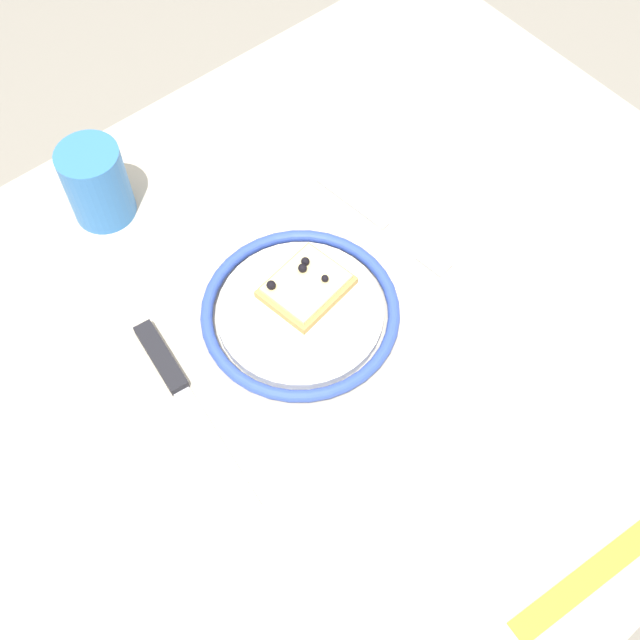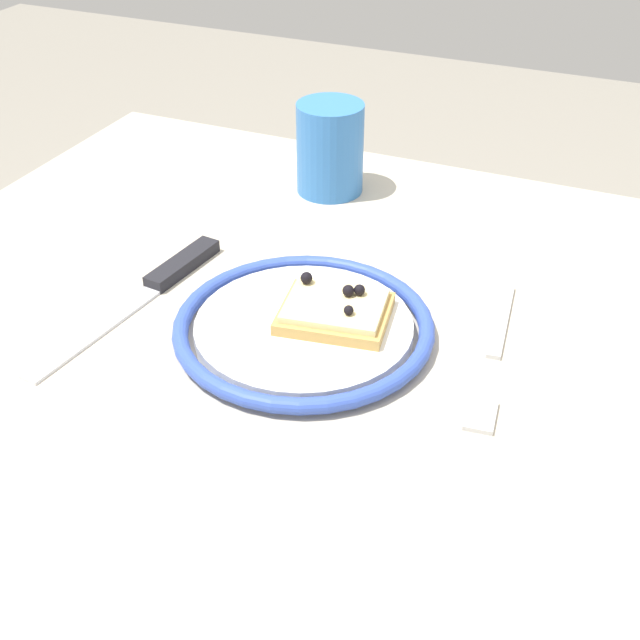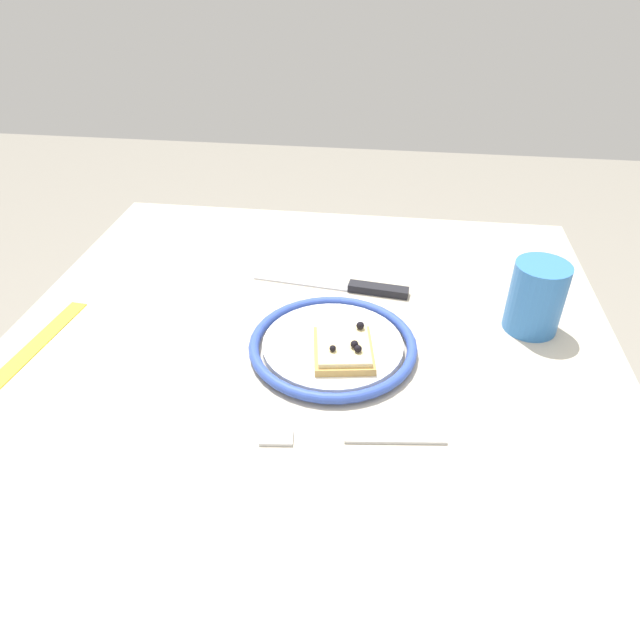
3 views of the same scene
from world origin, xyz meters
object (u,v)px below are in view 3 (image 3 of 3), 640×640
at_px(dining_table, 301,432).
at_px(measuring_tape, 20,360).
at_px(pizza_slice_near, 344,349).
at_px(cup, 536,297).
at_px(knife, 357,287).
at_px(fork, 351,438).
at_px(plate, 333,345).

distance_m(dining_table, measuring_tape, 0.37).
height_order(pizza_slice_near, measuring_tape, pizza_slice_near).
bearing_deg(cup, knife, 74.89).
distance_m(pizza_slice_near, fork, 0.13).
height_order(cup, measuring_tape, cup).
bearing_deg(fork, dining_table, 36.92).
bearing_deg(dining_table, knife, -14.61).
bearing_deg(cup, fork, 136.72).
xyz_separation_m(plate, fork, (-0.15, -0.04, -0.01)).
height_order(plate, pizza_slice_near, pizza_slice_near).
height_order(plate, cup, cup).
xyz_separation_m(fork, cup, (0.24, -0.22, 0.05)).
height_order(dining_table, plate, plate).
xyz_separation_m(fork, measuring_tape, (0.08, 0.43, -0.00)).
distance_m(pizza_slice_near, knife, 0.17).
bearing_deg(pizza_slice_near, measuring_tape, 97.36).
distance_m(plate, fork, 0.16).
distance_m(plate, cup, 0.28).
height_order(dining_table, knife, knife).
xyz_separation_m(plate, pizza_slice_near, (-0.02, -0.02, 0.01)).
relative_size(dining_table, pizza_slice_near, 9.59).
distance_m(dining_table, pizza_slice_near, 0.13).
bearing_deg(measuring_tape, fork, -94.78).
distance_m(knife, cup, 0.25).
height_order(plate, knife, plate).
bearing_deg(pizza_slice_near, plate, 36.94).
xyz_separation_m(dining_table, knife, (0.21, -0.05, 0.10)).
bearing_deg(dining_table, plate, -31.69).
height_order(pizza_slice_near, cup, cup).
xyz_separation_m(pizza_slice_near, cup, (0.11, -0.25, 0.03)).
bearing_deg(plate, cup, -71.74).
relative_size(fork, measuring_tape, 0.75).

